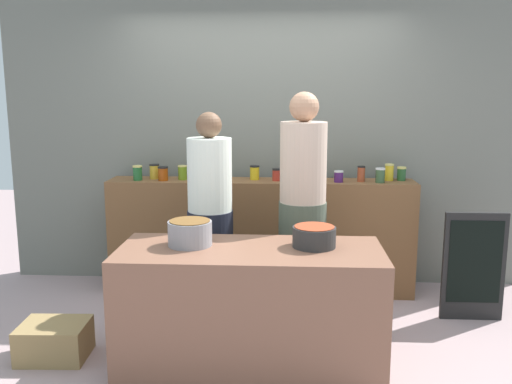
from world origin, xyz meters
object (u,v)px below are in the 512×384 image
at_px(preserve_jar_0, 138,173).
at_px(preserve_jar_6, 276,175).
at_px(preserve_jar_11, 389,172).
at_px(preserve_jar_3, 183,173).
at_px(preserve_jar_1, 154,171).
at_px(preserve_jar_4, 205,171).
at_px(preserve_jar_9, 361,174).
at_px(bread_crate, 54,341).
at_px(preserve_jar_8, 339,176).
at_px(chalkboard_sign, 474,266).
at_px(preserve_jar_2, 163,173).
at_px(preserve_jar_7, 297,172).
at_px(cook_with_tongs, 210,230).
at_px(preserve_jar_5, 255,173).
at_px(cook_in_cap, 302,222).
at_px(cooking_pot_left, 190,233).
at_px(preserve_jar_12, 401,174).
at_px(cooking_pot_center, 314,237).
at_px(preserve_jar_10, 380,175).

bearing_deg(preserve_jar_0, preserve_jar_6, 1.94).
relative_size(preserve_jar_0, preserve_jar_11, 0.89).
relative_size(preserve_jar_3, preserve_jar_11, 0.87).
bearing_deg(preserve_jar_11, preserve_jar_1, -179.48).
bearing_deg(preserve_jar_4, preserve_jar_9, -2.44).
bearing_deg(bread_crate, preserve_jar_3, 64.67).
relative_size(preserve_jar_6, bread_crate, 0.24).
bearing_deg(preserve_jar_8, chalkboard_sign, -25.72).
distance_m(preserve_jar_2, preserve_jar_4, 0.37).
bearing_deg(chalkboard_sign, preserve_jar_7, 155.78).
distance_m(preserve_jar_0, bread_crate, 1.65).
distance_m(preserve_jar_8, cook_with_tongs, 1.27).
xyz_separation_m(preserve_jar_5, preserve_jar_6, (0.19, -0.05, -0.01)).
bearing_deg(preserve_jar_0, preserve_jar_1, 37.31).
bearing_deg(preserve_jar_9, cook_with_tongs, -149.93).
height_order(preserve_jar_7, preserve_jar_9, preserve_jar_7).
bearing_deg(cook_in_cap, bread_crate, -158.82).
xyz_separation_m(cooking_pot_left, cook_with_tongs, (0.05, 0.62, -0.14)).
bearing_deg(preserve_jar_6, preserve_jar_7, 25.92).
xyz_separation_m(preserve_jar_5, preserve_jar_12, (1.29, 0.02, -0.00)).
height_order(preserve_jar_9, cooking_pot_center, preserve_jar_9).
bearing_deg(preserve_jar_12, cooking_pot_left, -139.41).
bearing_deg(chalkboard_sign, cook_with_tongs, -175.18).
bearing_deg(chalkboard_sign, preserve_jar_6, 161.17).
height_order(preserve_jar_2, preserve_jar_4, preserve_jar_4).
distance_m(preserve_jar_11, cooking_pot_left, 2.08).
bearing_deg(preserve_jar_3, cooking_pot_center, -50.15).
distance_m(preserve_jar_5, preserve_jar_10, 1.09).
xyz_separation_m(preserve_jar_0, preserve_jar_3, (0.39, 0.05, -0.00)).
relative_size(preserve_jar_8, cooking_pot_left, 0.34).
bearing_deg(preserve_jar_0, chalkboard_sign, -10.03).
bearing_deg(preserve_jar_7, preserve_jar_3, -175.55).
relative_size(preserve_jar_1, cooking_pot_center, 0.47).
xyz_separation_m(preserve_jar_6, preserve_jar_10, (0.89, -0.05, 0.01)).
bearing_deg(preserve_jar_0, preserve_jar_2, 0.29).
bearing_deg(preserve_jar_11, preserve_jar_9, -163.96).
distance_m(preserve_jar_2, preserve_jar_9, 1.73).
height_order(preserve_jar_3, preserve_jar_10, preserve_jar_3).
xyz_separation_m(preserve_jar_0, preserve_jar_9, (1.96, 0.04, 0.00)).
xyz_separation_m(preserve_jar_10, cook_in_cap, (-0.68, -0.65, -0.27)).
height_order(preserve_jar_7, cooking_pot_center, preserve_jar_7).
bearing_deg(cook_with_tongs, preserve_jar_0, 137.75).
height_order(preserve_jar_0, preserve_jar_3, preserve_jar_0).
relative_size(preserve_jar_5, preserve_jar_9, 0.92).
distance_m(preserve_jar_11, cook_with_tongs, 1.71).
relative_size(preserve_jar_1, preserve_jar_7, 0.95).
bearing_deg(preserve_jar_10, preserve_jar_0, 179.79).
bearing_deg(preserve_jar_8, cook_in_cap, -116.22).
height_order(preserve_jar_7, bread_crate, preserve_jar_7).
relative_size(cook_with_tongs, cook_in_cap, 0.92).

